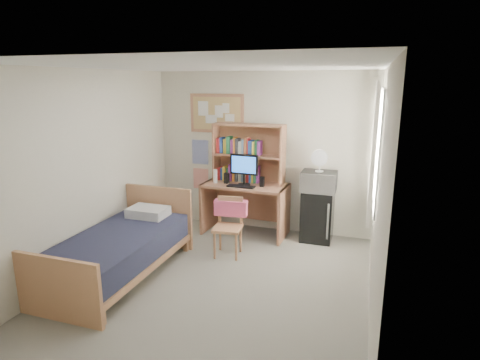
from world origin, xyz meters
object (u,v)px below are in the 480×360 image
(desk, at_px, (245,209))
(desk_fan, at_px, (320,162))
(mini_fridge, at_px, (317,215))
(speaker_left, at_px, (227,178))
(desk_chair, at_px, (228,228))
(microwave, at_px, (319,181))
(monitor, at_px, (244,170))
(bulletin_board, at_px, (217,113))
(bed, at_px, (119,256))
(speaker_right, at_px, (262,182))

(desk, bearing_deg, desk_fan, 6.57)
(desk, xyz_separation_m, mini_fridge, (1.15, 0.09, -0.02))
(desk_fan, bearing_deg, speaker_left, -175.01)
(desk_chair, xyz_separation_m, microwave, (1.13, 0.97, 0.54))
(monitor, bearing_deg, bulletin_board, 149.34)
(monitor, height_order, desk_fan, desk_fan)
(monitor, bearing_deg, speaker_left, 180.00)
(monitor, relative_size, microwave, 0.92)
(bulletin_board, relative_size, desk_fan, 3.06)
(bed, relative_size, speaker_left, 11.91)
(desk_chair, xyz_separation_m, mini_fridge, (1.13, 0.99, -0.02))
(bed, distance_m, desk_fan, 3.16)
(desk, distance_m, desk_chair, 0.90)
(bulletin_board, distance_m, bed, 2.84)
(desk, distance_m, speaker_left, 0.59)
(mini_fridge, height_order, speaker_right, speaker_right)
(bulletin_board, distance_m, desk_chair, 2.04)
(speaker_right, relative_size, desk_fan, 0.51)
(bulletin_board, xyz_separation_m, desk, (0.61, -0.34, -1.50))
(bulletin_board, relative_size, speaker_right, 5.98)
(speaker_left, bearing_deg, bulletin_board, 131.11)
(desk_chair, distance_m, desk_fan, 1.71)
(desk_chair, bearing_deg, desk, 84.90)
(monitor, distance_m, microwave, 1.17)
(desk_chair, bearing_deg, bed, -143.49)
(mini_fridge, bearing_deg, monitor, -172.09)
(bed, bearing_deg, monitor, 60.16)
(desk, height_order, bed, desk)
(bed, distance_m, monitor, 2.30)
(monitor, bearing_deg, desk_chair, -85.68)
(desk, bearing_deg, speaker_right, -11.31)
(bulletin_board, xyz_separation_m, speaker_left, (0.30, -0.38, -1.00))
(mini_fridge, height_order, speaker_left, speaker_left)
(bulletin_board, distance_m, desk_fan, 1.90)
(desk_chair, xyz_separation_m, speaker_left, (-0.32, 0.85, 0.50))
(bed, bearing_deg, microwave, 42.16)
(desk, xyz_separation_m, speaker_right, (0.30, -0.07, 0.50))
(desk, relative_size, speaker_right, 8.52)
(bulletin_board, relative_size, monitor, 1.94)
(mini_fridge, bearing_deg, speaker_right, -168.50)
(mini_fridge, relative_size, desk_fan, 2.62)
(desk_chair, bearing_deg, microwave, 34.30)
(mini_fridge, distance_m, monitor, 1.35)
(desk, distance_m, desk_fan, 1.43)
(bulletin_board, xyz_separation_m, bed, (-0.49, -2.26, -1.64))
(speaker_left, xyz_separation_m, desk_fan, (1.45, 0.12, 0.34))
(bed, bearing_deg, desk, 60.88)
(desk, height_order, speaker_right, speaker_right)
(microwave, bearing_deg, monitor, -173.07)
(speaker_left, distance_m, desk_fan, 1.50)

